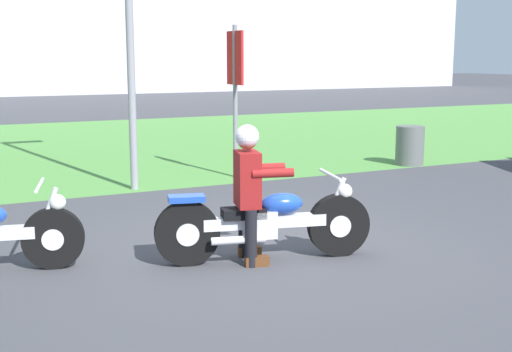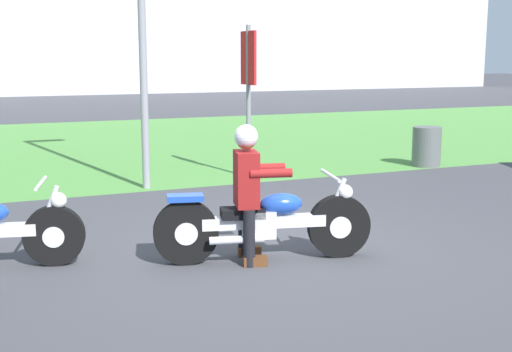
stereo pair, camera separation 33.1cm
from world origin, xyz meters
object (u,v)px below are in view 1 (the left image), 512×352
object	(u,v)px
motorcycle_lead	(265,223)
rider_lead	(249,182)
sign_banner	(235,77)
trash_can	(410,146)

from	to	relation	value
motorcycle_lead	rider_lead	world-z (taller)	rider_lead
sign_banner	trash_can	bearing A→B (deg)	-4.40
rider_lead	sign_banner	bearing A→B (deg)	81.13
motorcycle_lead	rider_lead	bearing A→B (deg)	179.20
motorcycle_lead	trash_can	distance (m)	6.84
rider_lead	trash_can	world-z (taller)	rider_lead
motorcycle_lead	trash_can	world-z (taller)	motorcycle_lead
rider_lead	sign_banner	size ratio (longest dim) A/B	0.54
sign_banner	motorcycle_lead	bearing A→B (deg)	-110.96
motorcycle_lead	rider_lead	size ratio (longest dim) A/B	1.57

